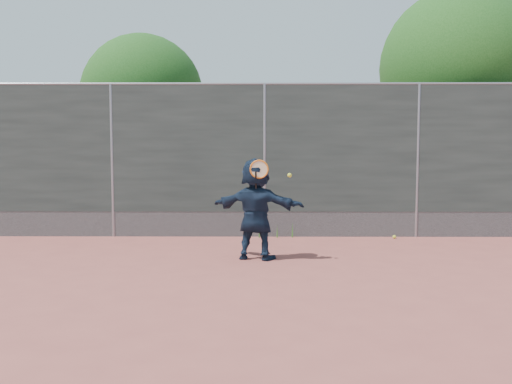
{
  "coord_description": "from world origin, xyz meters",
  "views": [
    {
      "loc": [
        -0.08,
        -7.69,
        1.85
      ],
      "look_at": [
        -0.15,
        1.3,
        1.08
      ],
      "focal_mm": 40.0,
      "sensor_mm": 36.0,
      "label": 1
    }
  ],
  "objects": [
    {
      "name": "weed_clump",
      "position": [
        0.29,
        3.38,
        0.13
      ],
      "size": [
        0.68,
        0.07,
        0.3
      ],
      "color": "#387226",
      "rests_on": "ground"
    },
    {
      "name": "swing_action",
      "position": [
        -0.05,
        1.1,
        1.42
      ],
      "size": [
        0.65,
        0.13,
        0.51
      ],
      "color": "orange",
      "rests_on": "ground"
    },
    {
      "name": "player",
      "position": [
        -0.15,
        1.3,
        0.81
      ],
      "size": [
        1.57,
        0.87,
        1.61
      ],
      "primitive_type": "imported",
      "rotation": [
        0.0,
        0.0,
        2.86
      ],
      "color": "#132136",
      "rests_on": "ground"
    },
    {
      "name": "fence",
      "position": [
        -0.0,
        3.5,
        1.58
      ],
      "size": [
        20.0,
        0.06,
        3.03
      ],
      "color": "#38423D",
      "rests_on": "ground"
    },
    {
      "name": "ball_ground",
      "position": [
        2.52,
        3.27,
        0.03
      ],
      "size": [
        0.07,
        0.07,
        0.07
      ],
      "primitive_type": "sphere",
      "color": "gold",
      "rests_on": "ground"
    },
    {
      "name": "ground",
      "position": [
        0.0,
        0.0,
        0.0
      ],
      "size": [
        80.0,
        80.0,
        0.0
      ],
      "primitive_type": "plane",
      "color": "#9E4C42",
      "rests_on": "ground"
    },
    {
      "name": "tree_right",
      "position": [
        4.68,
        5.75,
        3.49
      ],
      "size": [
        3.78,
        3.6,
        5.39
      ],
      "color": "#382314",
      "rests_on": "ground"
    },
    {
      "name": "tree_left",
      "position": [
        -2.85,
        6.55,
        2.94
      ],
      "size": [
        3.15,
        3.0,
        4.53
      ],
      "color": "#382314",
      "rests_on": "ground"
    }
  ]
}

